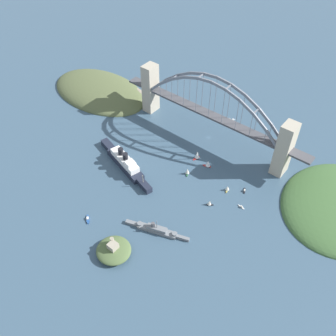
{
  "coord_description": "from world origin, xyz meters",
  "views": [
    {
      "loc": [
        -180.77,
        303.1,
        291.63
      ],
      "look_at": [
        0.0,
        79.51,
        8.0
      ],
      "focal_mm": 39.58,
      "sensor_mm": 36.0,
      "label": 1
    }
  ],
  "objects_px": {
    "small_boat_0": "(197,155)",
    "small_boat_7": "(245,191)",
    "ocean_liner": "(125,162)",
    "small_boat_2": "(187,171)",
    "harbor_arch_bridge": "(211,115)",
    "small_boat_6": "(241,207)",
    "small_boat_4": "(209,203)",
    "small_boat_5": "(227,188)",
    "small_boat_1": "(208,164)",
    "naval_cruiser": "(156,230)",
    "seaplane_taxiing_near_bridge": "(232,121)",
    "small_boat_3": "(88,219)",
    "fort_island_mid_harbor": "(114,250)"
  },
  "relations": [
    {
      "from": "fort_island_mid_harbor",
      "to": "small_boat_7",
      "type": "height_order",
      "value": "fort_island_mid_harbor"
    },
    {
      "from": "small_boat_5",
      "to": "small_boat_6",
      "type": "bearing_deg",
      "value": 155.9
    },
    {
      "from": "seaplane_taxiing_near_bridge",
      "to": "small_boat_4",
      "type": "height_order",
      "value": "small_boat_4"
    },
    {
      "from": "naval_cruiser",
      "to": "seaplane_taxiing_near_bridge",
      "type": "xyz_separation_m",
      "value": [
        34.75,
        -191.8,
        -0.87
      ]
    },
    {
      "from": "small_boat_0",
      "to": "small_boat_3",
      "type": "distance_m",
      "value": 143.17
    },
    {
      "from": "ocean_liner",
      "to": "small_boat_4",
      "type": "height_order",
      "value": "ocean_liner"
    },
    {
      "from": "harbor_arch_bridge",
      "to": "small_boat_6",
      "type": "relative_size",
      "value": 32.57
    },
    {
      "from": "harbor_arch_bridge",
      "to": "small_boat_3",
      "type": "bearing_deg",
      "value": 83.33
    },
    {
      "from": "small_boat_0",
      "to": "small_boat_2",
      "type": "relative_size",
      "value": 1.28
    },
    {
      "from": "small_boat_1",
      "to": "small_boat_4",
      "type": "distance_m",
      "value": 56.13
    },
    {
      "from": "ocean_liner",
      "to": "small_boat_7",
      "type": "relative_size",
      "value": 12.62
    },
    {
      "from": "seaplane_taxiing_near_bridge",
      "to": "small_boat_5",
      "type": "xyz_separation_m",
      "value": [
        -58.84,
        104.6,
        1.36
      ]
    },
    {
      "from": "harbor_arch_bridge",
      "to": "small_boat_3",
      "type": "xyz_separation_m",
      "value": [
        20.93,
        179.06,
        -33.51
      ]
    },
    {
      "from": "small_boat_2",
      "to": "ocean_liner",
      "type": "bearing_deg",
      "value": 29.27
    },
    {
      "from": "small_boat_0",
      "to": "small_boat_6",
      "type": "distance_m",
      "value": 83.91
    },
    {
      "from": "naval_cruiser",
      "to": "small_boat_6",
      "type": "relative_size",
      "value": 8.12
    },
    {
      "from": "small_boat_4",
      "to": "small_boat_6",
      "type": "distance_m",
      "value": 32.54
    },
    {
      "from": "small_boat_2",
      "to": "naval_cruiser",
      "type": "bearing_deg",
      "value": 106.18
    },
    {
      "from": "harbor_arch_bridge",
      "to": "small_boat_3",
      "type": "height_order",
      "value": "harbor_arch_bridge"
    },
    {
      "from": "small_boat_0",
      "to": "small_boat_7",
      "type": "bearing_deg",
      "value": 171.77
    },
    {
      "from": "naval_cruiser",
      "to": "small_boat_1",
      "type": "height_order",
      "value": "naval_cruiser"
    },
    {
      "from": "ocean_liner",
      "to": "fort_island_mid_harbor",
      "type": "bearing_deg",
      "value": 128.51
    },
    {
      "from": "small_boat_4",
      "to": "small_boat_6",
      "type": "relative_size",
      "value": 0.94
    },
    {
      "from": "small_boat_4",
      "to": "ocean_liner",
      "type": "bearing_deg",
      "value": 7.09
    },
    {
      "from": "small_boat_1",
      "to": "small_boat_2",
      "type": "distance_m",
      "value": 26.31
    },
    {
      "from": "ocean_liner",
      "to": "small_boat_7",
      "type": "xyz_separation_m",
      "value": [
        -123.78,
        -52.04,
        -5.49
      ]
    },
    {
      "from": "small_boat_1",
      "to": "small_boat_4",
      "type": "relative_size",
      "value": 1.36
    },
    {
      "from": "small_boat_1",
      "to": "small_boat_5",
      "type": "xyz_separation_m",
      "value": [
        -36.49,
        16.97,
        -1.24
      ]
    },
    {
      "from": "fort_island_mid_harbor",
      "to": "small_boat_4",
      "type": "relative_size",
      "value": 4.5
    },
    {
      "from": "ocean_liner",
      "to": "small_boat_2",
      "type": "height_order",
      "value": "ocean_liner"
    },
    {
      "from": "ocean_liner",
      "to": "small_boat_1",
      "type": "height_order",
      "value": "ocean_liner"
    },
    {
      "from": "seaplane_taxiing_near_bridge",
      "to": "small_boat_3",
      "type": "distance_m",
      "value": 225.2
    },
    {
      "from": "ocean_liner",
      "to": "small_boat_4",
      "type": "distance_m",
      "value": 106.33
    },
    {
      "from": "harbor_arch_bridge",
      "to": "small_boat_0",
      "type": "relative_size",
      "value": 22.22
    },
    {
      "from": "small_boat_4",
      "to": "small_boat_5",
      "type": "height_order",
      "value": "small_boat_4"
    },
    {
      "from": "small_boat_3",
      "to": "small_boat_0",
      "type": "bearing_deg",
      "value": -102.78
    },
    {
      "from": "seaplane_taxiing_near_bridge",
      "to": "small_boat_1",
      "type": "relative_size",
      "value": 1.18
    },
    {
      "from": "harbor_arch_bridge",
      "to": "fort_island_mid_harbor",
      "type": "xyz_separation_m",
      "value": [
        -26.02,
        189.73,
        -29.7
      ]
    },
    {
      "from": "fort_island_mid_harbor",
      "to": "small_boat_1",
      "type": "height_order",
      "value": "fort_island_mid_harbor"
    },
    {
      "from": "harbor_arch_bridge",
      "to": "small_boat_0",
      "type": "xyz_separation_m",
      "value": [
        -10.73,
        39.5,
        -29.2
      ]
    },
    {
      "from": "small_boat_2",
      "to": "small_boat_5",
      "type": "distance_m",
      "value": 47.88
    },
    {
      "from": "harbor_arch_bridge",
      "to": "small_boat_4",
      "type": "bearing_deg",
      "value": 124.74
    },
    {
      "from": "naval_cruiser",
      "to": "small_boat_0",
      "type": "distance_m",
      "value": 111.84
    },
    {
      "from": "ocean_liner",
      "to": "small_boat_3",
      "type": "distance_m",
      "value": 81.15
    },
    {
      "from": "small_boat_4",
      "to": "small_boat_1",
      "type": "bearing_deg",
      "value": -53.84
    },
    {
      "from": "fort_island_mid_harbor",
      "to": "small_boat_0",
      "type": "height_order",
      "value": "fort_island_mid_harbor"
    },
    {
      "from": "small_boat_4",
      "to": "small_boat_7",
      "type": "distance_m",
      "value": 43.09
    },
    {
      "from": "naval_cruiser",
      "to": "small_boat_1",
      "type": "bearing_deg",
      "value": -83.21
    },
    {
      "from": "small_boat_0",
      "to": "small_boat_2",
      "type": "bearing_deg",
      "value": 103.47
    },
    {
      "from": "small_boat_0",
      "to": "small_boat_5",
      "type": "height_order",
      "value": "small_boat_0"
    }
  ]
}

